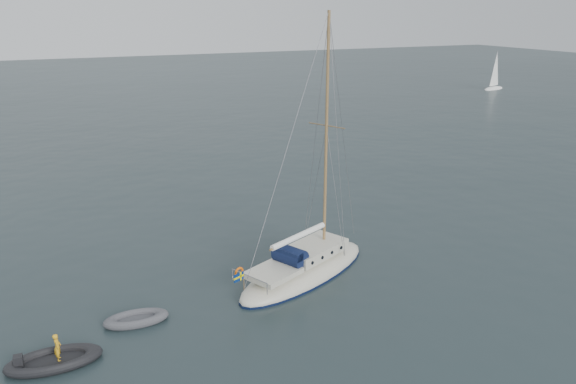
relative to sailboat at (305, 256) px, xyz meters
name	(u,v)px	position (x,y,z in m)	size (l,w,h in m)	color
ground	(297,264)	(0.15, 1.35, -1.10)	(300.00, 300.00, 0.00)	black
sailboat	(305,256)	(0.00, 0.00, 0.00)	(10.18, 3.05, 14.50)	beige
dinghy	(136,319)	(-9.32, -1.18, -0.91)	(3.00, 1.35, 0.43)	#535459
rib	(53,360)	(-12.99, -3.06, -0.87)	(3.85, 1.75, 1.40)	black
distant_yacht_b	(495,72)	(63.07, 51.85, 2.00)	(5.47, 2.92, 7.25)	white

